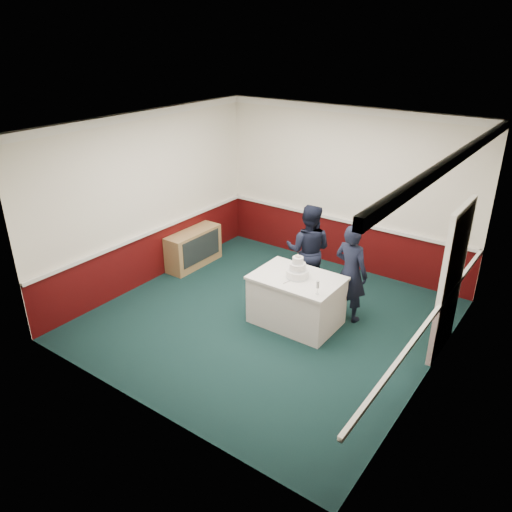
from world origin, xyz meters
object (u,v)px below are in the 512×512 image
Objects in this scene: cake_table at (296,300)px; wedding_cake at (297,271)px; sideboard at (194,248)px; champagne_flute at (318,285)px; person_man at (308,250)px; person_woman at (351,273)px; cake_knife at (288,281)px.

cake_table is 3.63× the size of wedding_cake.
champagne_flute is (3.19, -0.91, 0.58)m from sideboard.
sideboard is at bearing -11.55° from person_man.
person_woman is at bearing -0.50° from sideboard.
champagne_flute is (0.50, -0.28, 0.53)m from cake_table.
cake_knife is 1.01m from person_woman.
cake_knife is at bearing 171.42° from champagne_flute.
person_woman is (0.94, -0.33, -0.02)m from person_man.
cake_knife reaches higher than cake_table.
cake_knife is at bearing -98.53° from cake_table.
champagne_flute reaches higher than sideboard.
cake_knife is (-0.03, -0.20, -0.11)m from wedding_cake.
person_man reaches higher than cake_knife.
cake_table is 0.82× the size of person_man.
cake_knife is (2.66, -0.83, 0.44)m from sideboard.
person_woman is (3.28, -0.03, 0.44)m from sideboard.
person_woman is (0.62, 0.80, -0.01)m from cake_knife.
sideboard is 0.76× the size of person_woman.
person_man is at bearing 125.03° from champagne_flute.
champagne_flute is at bearing 106.21° from person_man.
person_man is (2.34, 0.30, 0.45)m from sideboard.
champagne_flute is at bearing -29.25° from wedding_cake.
cake_knife is at bearing -98.53° from wedding_cake.
sideboard is at bearing 166.79° from wedding_cake.
person_woman reaches higher than wedding_cake.
champagne_flute is (0.50, -0.28, 0.03)m from wedding_cake.
person_man reaches higher than person_woman.
champagne_flute is at bearing -29.25° from cake_table.
cake_table is 6.00× the size of cake_knife.
person_man is 0.99m from person_woman.
cake_table is at bearing 94.96° from cake_knife.
person_woman reaches higher than cake_knife.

